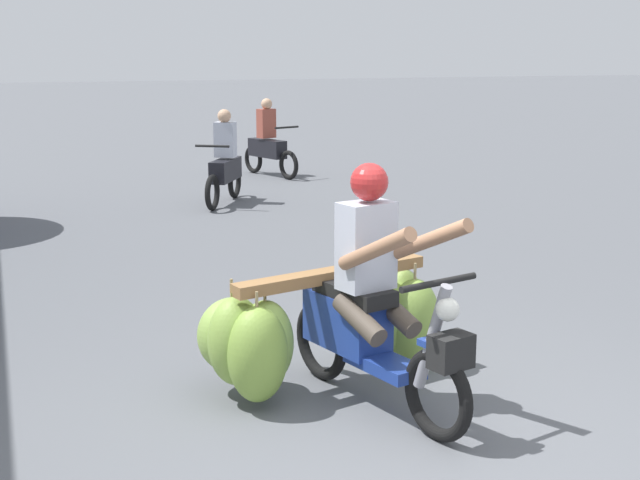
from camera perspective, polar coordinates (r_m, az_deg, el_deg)
The scene contains 4 objects.
ground_plane at distance 5.10m, azimuth 7.25°, elevation -14.16°, with size 120.00×120.00×0.00m, color #56595E.
motorbike_main_loaded at distance 5.83m, azimuth 0.42°, elevation -5.50°, with size 1.80×1.76×1.58m.
motorbike_distant_ahead_right at distance 15.96m, azimuth -3.41°, elevation 6.22°, with size 0.69×1.56×1.40m.
motorbike_distant_far_ahead at distance 13.13m, azimuth -6.22°, elevation 4.85°, with size 0.94×1.42×1.40m.
Camera 1 is at (-2.17, -4.02, 2.27)m, focal length 49.07 mm.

